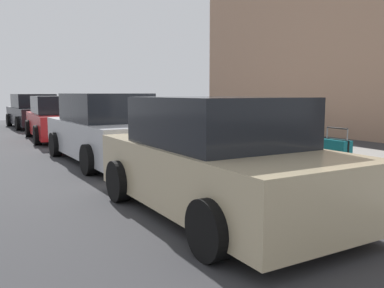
{
  "coord_description": "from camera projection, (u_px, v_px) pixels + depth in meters",
  "views": [
    {
      "loc": [
        -7.7,
        4.77,
        1.67
      ],
      "look_at": [
        -0.44,
        0.67,
        0.63
      ],
      "focal_mm": 37.92,
      "sensor_mm": 36.0,
      "label": 1
    }
  ],
  "objects": [
    {
      "name": "suitcase_teal_7",
      "position": [
        214.0,
        139.0,
        10.19
      ],
      "size": [
        0.37,
        0.21,
        0.83
      ],
      "color": "#0F606B",
      "rests_on": "sidewalk_curb"
    },
    {
      "name": "suitcase_maroon_2",
      "position": [
        285.0,
        156.0,
        7.83
      ],
      "size": [
        0.43,
        0.27,
        0.87
      ],
      "color": "maroon",
      "rests_on": "sidewalk_curb"
    },
    {
      "name": "parked_car_red_2",
      "position": [
        59.0,
        119.0,
        14.72
      ],
      "size": [
        4.63,
        2.17,
        1.57
      ],
      "color": "#AD1619",
      "rests_on": "ground_plane"
    },
    {
      "name": "bollard_post",
      "position": [
        182.0,
        135.0,
        11.27
      ],
      "size": [
        0.13,
        0.13,
        0.74
      ],
      "primitive_type": "cylinder",
      "color": "brown",
      "rests_on": "sidewalk_curb"
    },
    {
      "name": "ground_plane",
      "position": [
        208.0,
        167.0,
        9.19
      ],
      "size": [
        40.0,
        40.0,
        0.0
      ],
      "primitive_type": "plane",
      "color": "#333335"
    },
    {
      "name": "sidewalk_curb",
      "position": [
        291.0,
        156.0,
        10.4
      ],
      "size": [
        18.0,
        5.0,
        0.14
      ],
      "primitive_type": "cube",
      "color": "gray",
      "rests_on": "ground_plane"
    },
    {
      "name": "parked_car_charcoal_3",
      "position": [
        34.0,
        112.0,
        19.84
      ],
      "size": [
        4.6,
        2.25,
        1.63
      ],
      "color": "black",
      "rests_on": "ground_plane"
    },
    {
      "name": "suitcase_silver_5",
      "position": [
        239.0,
        146.0,
        9.24
      ],
      "size": [
        0.36,
        0.25,
        0.87
      ],
      "color": "#9EA0A8",
      "rests_on": "sidewalk_curb"
    },
    {
      "name": "fire_hydrant",
      "position": [
        195.0,
        135.0,
        10.91
      ],
      "size": [
        0.39,
        0.21,
        0.81
      ],
      "color": "#99999E",
      "rests_on": "sidewalk_curb"
    },
    {
      "name": "suitcase_black_1",
      "position": [
        311.0,
        157.0,
        7.38
      ],
      "size": [
        0.46,
        0.27,
        0.82
      ],
      "color": "black",
      "rests_on": "sidewalk_curb"
    },
    {
      "name": "suitcase_olive_6",
      "position": [
        224.0,
        142.0,
        9.69
      ],
      "size": [
        0.49,
        0.29,
        1.01
      ],
      "color": "#59601E",
      "rests_on": "sidewalk_curb"
    },
    {
      "name": "parked_car_beige_0",
      "position": [
        217.0,
        160.0,
        5.58
      ],
      "size": [
        4.23,
        2.16,
        1.62
      ],
      "color": "tan",
      "rests_on": "ground_plane"
    },
    {
      "name": "suitcase_navy_4",
      "position": [
        254.0,
        148.0,
        8.78
      ],
      "size": [
        0.46,
        0.22,
        0.77
      ],
      "color": "navy",
      "rests_on": "sidewalk_curb"
    },
    {
      "name": "suitcase_red_3",
      "position": [
        271.0,
        149.0,
        8.32
      ],
      "size": [
        0.37,
        0.26,
        0.83
      ],
      "color": "red",
      "rests_on": "sidewalk_curb"
    },
    {
      "name": "parked_car_silver_1",
      "position": [
        105.0,
        130.0,
        9.94
      ],
      "size": [
        4.76,
        2.09,
        1.67
      ],
      "color": "#B2B5BA",
      "rests_on": "ground_plane"
    },
    {
      "name": "suitcase_teal_0",
      "position": [
        336.0,
        162.0,
        6.84
      ],
      "size": [
        0.5,
        0.22,
        0.97
      ],
      "color": "#0F606B",
      "rests_on": "sidewalk_curb"
    }
  ]
}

